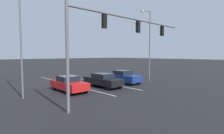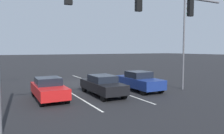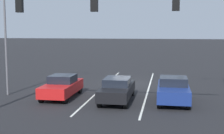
# 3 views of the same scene
# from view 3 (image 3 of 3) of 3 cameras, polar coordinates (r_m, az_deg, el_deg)

# --- Properties ---
(ground_plane) EXTENTS (240.00, 240.00, 0.00)m
(ground_plane) POSITION_cam_3_polar(r_m,az_deg,el_deg) (25.95, 3.10, -2.96)
(ground_plane) COLOR black
(lane_stripe_left_divider) EXTENTS (0.12, 16.49, 0.01)m
(lane_stripe_left_divider) POSITION_cam_3_polar(r_m,az_deg,el_deg) (23.60, 6.69, -3.99)
(lane_stripe_left_divider) COLOR silver
(lane_stripe_left_divider) RESTS_ON ground_plane
(lane_stripe_center_divider) EXTENTS (0.12, 16.49, 0.01)m
(lane_stripe_center_divider) POSITION_cam_3_polar(r_m,az_deg,el_deg) (24.03, -1.69, -3.74)
(lane_stripe_center_divider) COLOR silver
(lane_stripe_center_divider) RESTS_ON ground_plane
(car_red_rightlane_front) EXTENTS (1.78, 4.26, 1.46)m
(car_red_rightlane_front) POSITION_cam_3_polar(r_m,az_deg,el_deg) (20.69, -9.14, -3.52)
(car_red_rightlane_front) COLOR red
(car_red_rightlane_front) RESTS_ON ground_plane
(car_black_midlane_front) EXTENTS (1.76, 4.71, 1.47)m
(car_black_midlane_front) POSITION_cam_3_polar(r_m,az_deg,el_deg) (19.41, 0.96, -4.03)
(car_black_midlane_front) COLOR black
(car_black_midlane_front) RESTS_ON ground_plane
(car_navy_leftlane_front) EXTENTS (1.87, 4.47, 1.55)m
(car_navy_leftlane_front) POSITION_cam_3_polar(r_m,az_deg,el_deg) (19.49, 11.12, -4.08)
(car_navy_leftlane_front) COLOR navy
(car_navy_leftlane_front) RESTS_ON ground_plane
(traffic_signal_gantry) EXTENTS (12.50, 0.37, 6.84)m
(traffic_signal_gantry) POSITION_cam_3_polar(r_m,az_deg,el_deg) (14.97, -11.88, 9.20)
(traffic_signal_gantry) COLOR slate
(traffic_signal_gantry) RESTS_ON ground_plane
(street_lamp_right_shoulder) EXTENTS (1.82, 0.24, 9.16)m
(street_lamp_right_shoulder) POSITION_cam_3_polar(r_m,az_deg,el_deg) (22.03, -18.63, 8.49)
(street_lamp_right_shoulder) COLOR slate
(street_lamp_right_shoulder) RESTS_ON ground_plane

